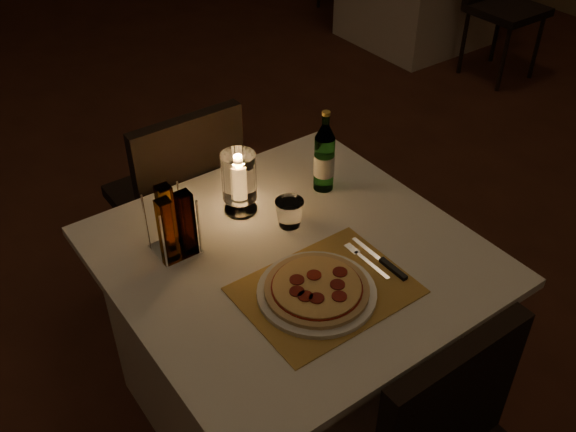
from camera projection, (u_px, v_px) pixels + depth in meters
floor at (273, 322)px, 2.64m from camera, size 8.00×10.00×0.02m
main_table at (292, 338)px, 2.07m from camera, size 1.00×1.00×0.74m
chair_far at (181, 190)px, 2.42m from camera, size 0.42×0.42×0.90m
placemat at (325, 290)px, 1.72m from camera, size 0.45×0.34×0.00m
plate at (317, 292)px, 1.70m from camera, size 0.32×0.32×0.01m
pizza at (317, 288)px, 1.69m from camera, size 0.28×0.28×0.02m
fork at (364, 259)px, 1.82m from camera, size 0.02×0.18×0.00m
knife at (387, 265)px, 1.79m from camera, size 0.02×0.22×0.01m
tumbler at (289, 213)px, 1.92m from camera, size 0.09×0.09×0.09m
water_bottle at (324, 158)px, 2.04m from camera, size 0.07×0.07×0.28m
hurricane_candle at (239, 179)px, 1.93m from camera, size 0.11×0.11×0.20m
cruet_caddy at (174, 225)px, 1.79m from camera, size 0.12×0.12×0.21m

